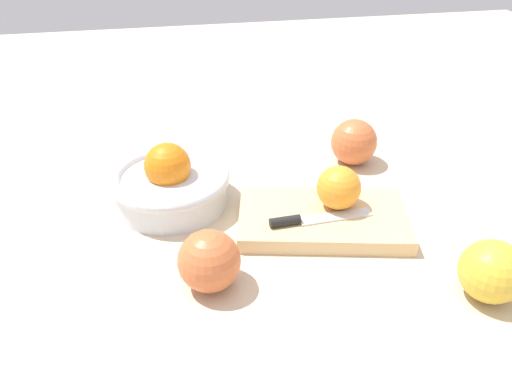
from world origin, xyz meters
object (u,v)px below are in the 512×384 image
Objects in this scene: cutting_board at (323,219)px; orange_on_board at (338,187)px; apple_back_right at (354,142)px; knife at (307,219)px; apple_front_right at (492,271)px; apple_front_left at (209,261)px; bowl at (170,183)px.

orange_on_board is at bearing 30.19° from cutting_board.
orange_on_board reaches higher than apple_back_right.
knife is at bearing -150.29° from cutting_board.
apple_front_right is at bearing -41.34° from knife.
cutting_board is at bearing -122.25° from apple_back_right.
knife is at bearing 27.64° from apple_front_left.
knife is 0.25m from apple_front_right.
knife is (0.19, -0.12, -0.01)m from bowl.
bowl is at bearing 153.97° from cutting_board.
apple_back_right reaches higher than apple_front_right.
apple_front_left is 0.97× the size of apple_back_right.
knife reaches higher than cutting_board.
apple_front_right is (0.16, -0.18, 0.03)m from cutting_board.
orange_on_board is 0.24m from apple_front_left.
orange_on_board is 0.07m from knife.
cutting_board is 0.24m from apple_front_right.
apple_back_right is (0.33, 0.07, 0.00)m from bowl.
knife is 1.87× the size of apple_back_right.
bowl reaches higher than cutting_board.
bowl is at bearing -167.94° from apple_back_right.
orange_on_board is 0.83× the size of apple_front_right.
bowl reaches higher than apple_front_right.
knife is 1.95× the size of apple_front_right.
cutting_board is at bearing 27.99° from apple_front_left.
bowl reaches higher than knife.
bowl is 1.23× the size of knife.
apple_front_right is (0.04, -0.36, -0.00)m from apple_back_right.
knife is at bearing -33.36° from bowl.
apple_back_right is at bearing 62.00° from orange_on_board.
apple_front_left is 1.01× the size of apple_front_right.
orange_on_board is 0.19m from apple_back_right.
bowl is at bearing 142.47° from apple_front_right.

